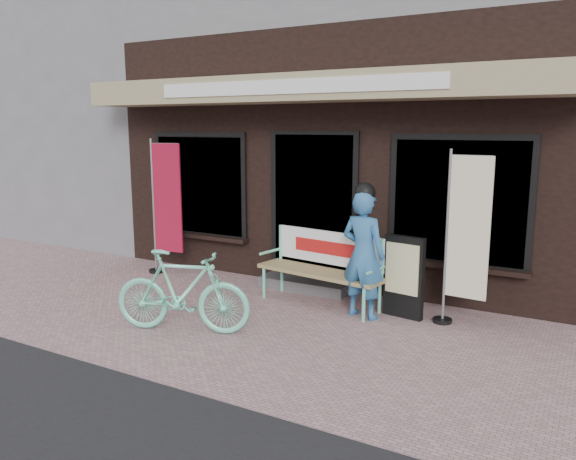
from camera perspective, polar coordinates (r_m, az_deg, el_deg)
The scene contains 9 objects.
ground at distance 6.53m, azimuth -5.51°, elevation -9.84°, with size 70.00×70.00×0.00m, color #AD8487.
storefront at distance 10.60m, azimuth 10.22°, elevation 14.27°, with size 7.00×6.77×6.00m.
neighbor_left_near at distance 16.00m, azimuth -19.95°, elevation 13.23°, with size 10.00×7.00×6.40m, color slate.
bench at distance 7.21m, azimuth 3.63°, elevation -3.28°, with size 1.77×0.69×0.93m.
person at distance 6.69m, azimuth 7.67°, elevation -2.23°, with size 0.61×0.45×1.63m.
bicycle at distance 6.34m, azimuth -10.69°, elevation -6.16°, with size 0.44×1.55×0.93m, color #73E2BC.
nobori_red at distance 8.78m, azimuth -12.36°, elevation 2.47°, with size 0.62×0.26×2.08m.
nobori_cream at distance 6.58m, azimuth 17.51°, elevation -0.70°, with size 0.60×0.24×2.02m.
menu_stand at distance 6.83m, azimuth 11.66°, elevation -4.61°, with size 0.50×0.18×0.99m.
Camera 1 is at (3.53, -5.00, 2.26)m, focal length 35.00 mm.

